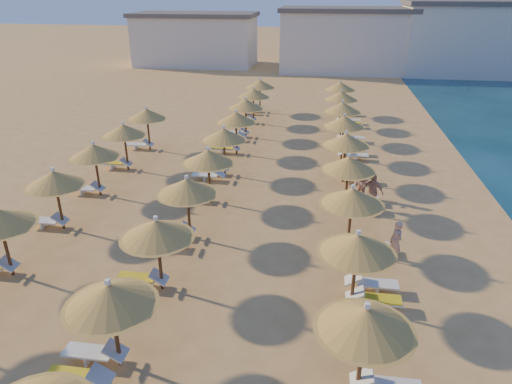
% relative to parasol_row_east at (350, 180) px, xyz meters
% --- Properties ---
extents(ground, '(220.00, 220.00, 0.00)m').
position_rel_parasol_row_east_xyz_m(ground, '(-2.64, -3.63, -2.28)').
color(ground, tan).
rests_on(ground, ground).
extents(hotel_blocks, '(48.87, 10.90, 8.10)m').
position_rel_parasol_row_east_xyz_m(hotel_blocks, '(0.55, 41.26, 1.42)').
color(hotel_blocks, beige).
rests_on(hotel_blocks, ground).
extents(parasol_row_east, '(2.48, 40.98, 2.80)m').
position_rel_parasol_row_east_xyz_m(parasol_row_east, '(0.00, 0.00, 0.00)').
color(parasol_row_east, brown).
rests_on(parasol_row_east, ground).
extents(parasol_row_west, '(2.48, 40.98, 2.80)m').
position_rel_parasol_row_east_xyz_m(parasol_row_west, '(-6.41, 0.00, 0.00)').
color(parasol_row_west, brown).
rests_on(parasol_row_west, ground).
extents(parasol_row_inland, '(2.48, 23.48, 2.80)m').
position_rel_parasol_row_east_xyz_m(parasol_row_inland, '(-12.03, -1.75, -0.00)').
color(parasol_row_inland, brown).
rests_on(parasol_row_inland, ground).
extents(loungers, '(15.21, 39.04, 0.66)m').
position_rel_parasol_row_east_xyz_m(loungers, '(-4.79, -0.49, -1.94)').
color(loungers, white).
rests_on(loungers, ground).
extents(beachgoer_a, '(0.59, 0.70, 1.64)m').
position_rel_parasol_row_east_xyz_m(beachgoer_a, '(1.70, -2.29, -1.46)').
color(beachgoer_a, tan).
rests_on(beachgoer_a, ground).
extents(beachgoer_b, '(1.03, 1.05, 1.71)m').
position_rel_parasol_row_east_xyz_m(beachgoer_b, '(0.78, 3.17, -1.43)').
color(beachgoer_b, tan).
rests_on(beachgoer_b, ground).
extents(beachgoer_c, '(1.12, 0.77, 1.76)m').
position_rel_parasol_row_east_xyz_m(beachgoer_c, '(1.20, 2.10, -1.40)').
color(beachgoer_c, tan).
rests_on(beachgoer_c, ground).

